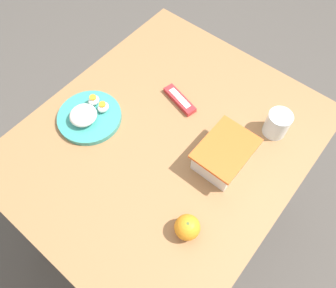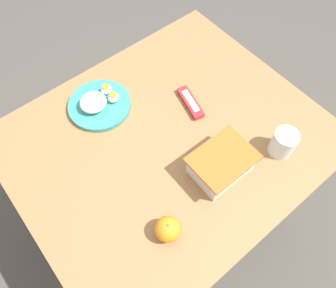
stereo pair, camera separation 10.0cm
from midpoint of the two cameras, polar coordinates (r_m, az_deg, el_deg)
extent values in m
plane|color=#4C4742|center=(1.70, -2.01, -11.64)|extent=(10.00, 10.00, 0.00)
cube|color=#996B42|center=(1.06, -3.15, 0.33)|extent=(0.97, 0.82, 0.03)
cylinder|color=brown|center=(1.67, -2.10, 10.54)|extent=(0.06, 0.06, 0.68)
cylinder|color=brown|center=(1.47, -24.56, -10.31)|extent=(0.06, 0.06, 0.68)
cylinder|color=brown|center=(1.50, 18.82, -3.10)|extent=(0.06, 0.06, 0.68)
cube|color=white|center=(0.98, 6.89, -2.19)|extent=(0.17, 0.12, 0.07)
cube|color=beige|center=(1.00, 6.80, -2.63)|extent=(0.15, 0.11, 0.04)
cube|color=orange|center=(0.95, 7.16, -1.02)|extent=(0.18, 0.14, 0.01)
ellipsoid|color=gray|center=(0.99, 6.26, -1.79)|extent=(0.05, 0.04, 0.02)
sphere|color=orange|center=(0.90, 0.09, -14.61)|extent=(0.07, 0.07, 0.07)
cylinder|color=#4C662D|center=(0.86, 0.10, -14.02)|extent=(0.01, 0.01, 0.00)
cylinder|color=teal|center=(1.12, -16.00, 4.32)|extent=(0.21, 0.21, 0.02)
ellipsoid|color=white|center=(1.10, -17.11, 4.59)|extent=(0.09, 0.09, 0.04)
ellipsoid|color=white|center=(1.13, -15.31, 7.11)|extent=(0.04, 0.03, 0.03)
cylinder|color=#F4A823|center=(1.12, -15.51, 7.63)|extent=(0.02, 0.02, 0.01)
ellipsoid|color=white|center=(1.11, -13.79, 6.01)|extent=(0.04, 0.03, 0.03)
cylinder|color=#F4A823|center=(1.09, -13.98, 6.52)|extent=(0.02, 0.02, 0.01)
cube|color=#B7282D|center=(1.12, -0.51, 7.50)|extent=(0.07, 0.14, 0.02)
cube|color=white|center=(1.12, -0.52, 7.82)|extent=(0.04, 0.10, 0.00)
cylinder|color=silver|center=(1.07, 15.98, 3.19)|extent=(0.08, 0.08, 0.09)
camera|label=1|loc=(0.05, -92.87, -4.95)|focal=35.00mm
camera|label=2|loc=(0.05, 87.13, 4.95)|focal=35.00mm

